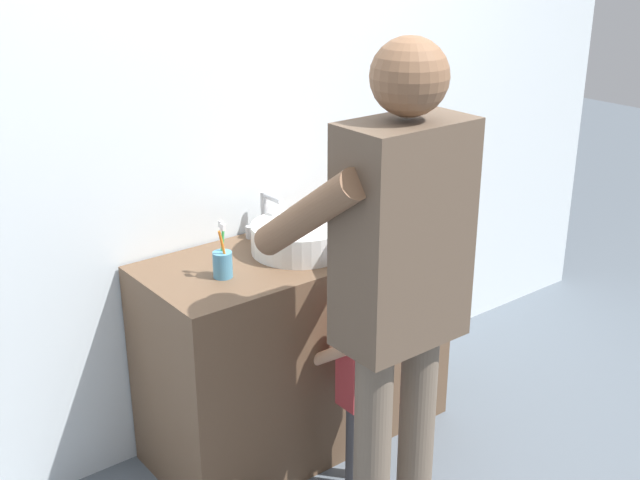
{
  "coord_description": "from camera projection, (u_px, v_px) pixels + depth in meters",
  "views": [
    {
      "loc": [
        -1.72,
        -2.04,
        2.02
      ],
      "look_at": [
        0.0,
        0.15,
        0.93
      ],
      "focal_mm": 45.55,
      "sensor_mm": 36.0,
      "label": 1
    }
  ],
  "objects": [
    {
      "name": "ground_plane",
      "position": [
        343.0,
        468.0,
        3.22
      ],
      "size": [
        14.0,
        14.0,
        0.0
      ],
      "primitive_type": "plane",
      "color": "slate"
    },
    {
      "name": "sink_basin",
      "position": [
        299.0,
        237.0,
        3.1
      ],
      "size": [
        0.37,
        0.37,
        0.11
      ],
      "color": "silver",
      "rests_on": "vanity_cabinet"
    },
    {
      "name": "adult_parent",
      "position": [
        398.0,
        266.0,
        2.48
      ],
      "size": [
        0.54,
        0.57,
        1.74
      ],
      "color": "#6B5B4C",
      "rests_on": "ground"
    },
    {
      "name": "toothbrush_cup",
      "position": [
        223.0,
        263.0,
        2.88
      ],
      "size": [
        0.07,
        0.07,
        0.21
      ],
      "color": "#4C8EB2",
      "rests_on": "vanity_cabinet"
    },
    {
      "name": "back_wall",
      "position": [
        246.0,
        106.0,
        3.18
      ],
      "size": [
        4.4,
        0.08,
        2.7
      ],
      "color": "silver",
      "rests_on": "ground"
    },
    {
      "name": "faucet",
      "position": [
        266.0,
        216.0,
        3.25
      ],
      "size": [
        0.18,
        0.14,
        0.18
      ],
      "color": "#B7BABF",
      "rests_on": "vanity_cabinet"
    },
    {
      "name": "soap_bottle",
      "position": [
        362.0,
        214.0,
        3.31
      ],
      "size": [
        0.06,
        0.06,
        0.17
      ],
      "color": "#B27FC6",
      "rests_on": "vanity_cabinet"
    },
    {
      "name": "child_toddler",
      "position": [
        362.0,
        374.0,
        2.97
      ],
      "size": [
        0.25,
        0.25,
        0.8
      ],
      "color": "#47474C",
      "rests_on": "ground"
    },
    {
      "name": "vanity_cabinet",
      "position": [
        297.0,
        346.0,
        3.29
      ],
      "size": [
        1.23,
        0.54,
        0.84
      ],
      "primitive_type": "cube",
      "color": "brown",
      "rests_on": "ground"
    }
  ]
}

